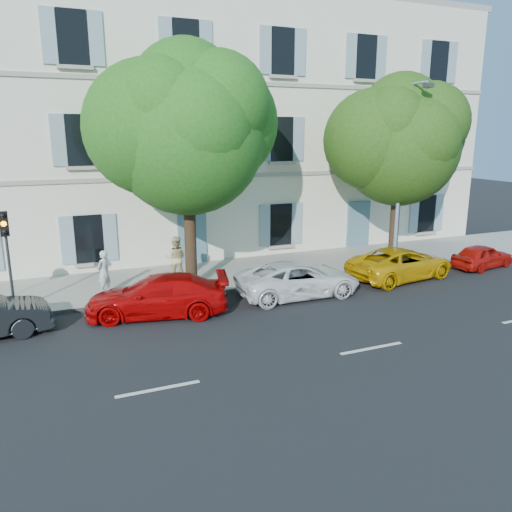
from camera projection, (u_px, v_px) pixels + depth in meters
name	position (u px, v px, depth m)	size (l,w,h in m)	color
ground	(304.00, 304.00, 17.56)	(90.00, 90.00, 0.00)	black
sidewalk	(256.00, 271.00, 21.54)	(36.00, 4.50, 0.15)	#A09E96
kerb	(277.00, 285.00, 19.59)	(36.00, 0.16, 0.16)	#9E998E
building	(213.00, 130.00, 25.28)	(28.00, 7.00, 12.00)	white
car_red_coupe	(157.00, 296.00, 16.38)	(1.88, 4.62, 1.34)	#B40506
car_white_coupe	(298.00, 279.00, 18.36)	(2.13, 4.61, 1.28)	white
car_yellow_supercar	(401.00, 263.00, 20.56)	(2.15, 4.67, 1.30)	#D69C09
car_red_hatchback	(482.00, 256.00, 22.21)	(1.27, 3.17, 1.08)	#B1110A
tree_left	(187.00, 137.00, 17.77)	(5.59, 5.59, 8.67)	#3A2819
tree_right	(399.00, 147.00, 21.92)	(5.18, 5.18, 7.99)	#3A2819
traffic_light	(6.00, 240.00, 15.80)	(0.28, 0.38, 3.34)	#383A3D
street_lamp	(403.00, 166.00, 21.01)	(0.28, 1.64, 7.69)	#7293BF
pedestrian_a	(104.00, 272.00, 18.11)	(0.59, 0.39, 1.61)	silver
pedestrian_b	(176.00, 258.00, 19.78)	(0.87, 0.68, 1.78)	#D4C587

